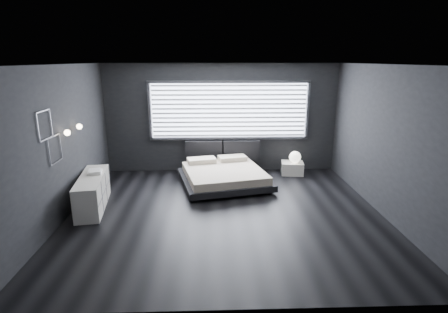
{
  "coord_description": "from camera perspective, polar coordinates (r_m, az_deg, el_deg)",
  "views": [
    {
      "loc": [
        -0.25,
        -6.26,
        2.88
      ],
      "look_at": [
        0.0,
        0.85,
        0.9
      ],
      "focal_mm": 28.0,
      "sensor_mm": 36.0,
      "label": 1
    }
  ],
  "objects": [
    {
      "name": "room",
      "position": [
        6.44,
        0.26,
        2.26
      ],
      "size": [
        6.04,
        6.0,
        2.8
      ],
      "color": "black",
      "rests_on": "ground"
    },
    {
      "name": "dresser",
      "position": [
        7.5,
        -20.61,
        -5.42
      ],
      "size": [
        0.69,
        1.67,
        0.65
      ],
      "color": "silver",
      "rests_on": "ground"
    },
    {
      "name": "headboard",
      "position": [
        9.2,
        -0.22,
        1.01
      ],
      "size": [
        1.96,
        0.16,
        0.52
      ],
      "color": "black",
      "rests_on": "ground"
    },
    {
      "name": "sconce_far",
      "position": [
        7.51,
        -22.58,
        4.54
      ],
      "size": [
        0.18,
        0.11,
        0.11
      ],
      "color": "silver",
      "rests_on": "ground"
    },
    {
      "name": "wall_art_upper",
      "position": [
        6.42,
        -27.21,
        4.58
      ],
      "size": [
        0.01,
        0.48,
        0.48
      ],
      "color": "#47474C",
      "rests_on": "ground"
    },
    {
      "name": "sconce_near",
      "position": [
        6.96,
        -24.25,
        3.57
      ],
      "size": [
        0.18,
        0.11,
        0.11
      ],
      "color": "silver",
      "rests_on": "ground"
    },
    {
      "name": "nightstand",
      "position": [
        9.24,
        11.07,
        -1.87
      ],
      "size": [
        0.61,
        0.53,
        0.32
      ],
      "primitive_type": "cube",
      "rotation": [
        0.0,
        0.0,
        -0.13
      ],
      "color": "silver",
      "rests_on": "ground"
    },
    {
      "name": "bed",
      "position": [
        8.28,
        -0.05,
        -3.07
      ],
      "size": [
        2.32,
        2.25,
        0.51
      ],
      "color": "black",
      "rests_on": "ground"
    },
    {
      "name": "wall_art_lower",
      "position": [
        6.73,
        -25.85,
        1.08
      ],
      "size": [
        0.01,
        0.48,
        0.48
      ],
      "color": "#47474C",
      "rests_on": "ground"
    },
    {
      "name": "orb_lamp",
      "position": [
        9.13,
        11.51,
        -0.08
      ],
      "size": [
        0.3,
        0.3,
        0.3
      ],
      "primitive_type": "sphere",
      "color": "white",
      "rests_on": "nightstand"
    },
    {
      "name": "book_stack",
      "position": [
        7.57,
        -20.36,
        -2.34
      ],
      "size": [
        0.33,
        0.4,
        0.07
      ],
      "color": "silver",
      "rests_on": "dresser"
    },
    {
      "name": "window",
      "position": [
        9.06,
        0.87,
        7.49
      ],
      "size": [
        4.14,
        0.09,
        1.52
      ],
      "color": "white",
      "rests_on": "ground"
    }
  ]
}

